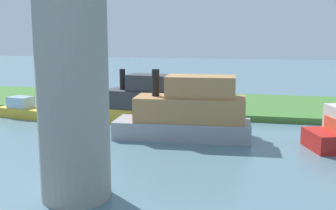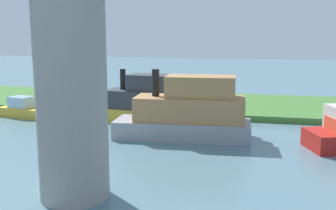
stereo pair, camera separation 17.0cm
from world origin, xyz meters
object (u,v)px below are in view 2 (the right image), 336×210
(pontoon_yellow, at_px, (145,103))
(motorboat_white, at_px, (26,110))
(person_on_bank, at_px, (158,100))
(bridge_pylon, at_px, (71,70))
(skiff_small, at_px, (187,113))
(mooring_post, at_px, (196,104))

(pontoon_yellow, xyz_separation_m, motorboat_white, (10.24, 0.33, -0.93))
(person_on_bank, height_order, motorboat_white, person_on_bank)
(bridge_pylon, height_order, person_on_bank, bridge_pylon)
(bridge_pylon, bearing_deg, skiff_small, -104.32)
(skiff_small, height_order, motorboat_white, skiff_small)
(person_on_bank, distance_m, mooring_post, 3.36)
(skiff_small, xyz_separation_m, pontoon_yellow, (4.12, -4.26, -0.17))
(person_on_bank, relative_size, motorboat_white, 0.26)
(person_on_bank, xyz_separation_m, pontoon_yellow, (0.21, 3.39, 0.33))
(mooring_post, distance_m, motorboat_white, 14.21)
(pontoon_yellow, height_order, motorboat_white, pontoon_yellow)
(pontoon_yellow, bearing_deg, mooring_post, -139.08)
(skiff_small, distance_m, motorboat_white, 14.93)
(pontoon_yellow, distance_m, motorboat_white, 10.28)
(mooring_post, distance_m, skiff_small, 7.39)
(bridge_pylon, xyz_separation_m, pontoon_yellow, (1.30, -15.32, -3.93))
(pontoon_yellow, bearing_deg, motorboat_white, 1.83)
(bridge_pylon, xyz_separation_m, motorboat_white, (11.53, -15.00, -4.85))
(person_on_bank, xyz_separation_m, mooring_post, (-3.34, 0.32, -0.16))
(person_on_bank, distance_m, skiff_small, 8.61)
(person_on_bank, distance_m, pontoon_yellow, 3.42)
(person_on_bank, height_order, skiff_small, skiff_small)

